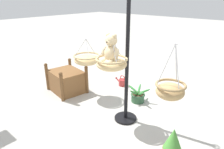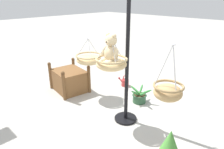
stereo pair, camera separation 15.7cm
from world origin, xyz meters
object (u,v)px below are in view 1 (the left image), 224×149
wooden_planter_box (67,80)px  potted_plant_tall_leafy (172,146)px  display_pole_central (126,82)px  hanging_basket_with_teddy (112,63)px  teddy_bear (111,51)px  hanging_basket_left_high (170,90)px  potted_plant_flowering_red (138,96)px  hanging_basket_right_low (87,59)px  watering_can (122,82)px

wooden_planter_box → potted_plant_tall_leafy: size_ratio=1.63×
display_pole_central → potted_plant_tall_leafy: display_pole_central is taller
potted_plant_tall_leafy → wooden_planter_box: bearing=-9.4°
display_pole_central → hanging_basket_with_teddy: 0.50m
display_pole_central → teddy_bear: size_ratio=4.87×
hanging_basket_left_high → wooden_planter_box: size_ratio=0.79×
wooden_planter_box → potted_plant_flowering_red: size_ratio=1.90×
hanging_basket_with_teddy → wooden_planter_box: bearing=-8.9°
hanging_basket_with_teddy → hanging_basket_right_low: size_ratio=0.93×
potted_plant_tall_leafy → watering_can: bearing=-37.1°
wooden_planter_box → potted_plant_flowering_red: wooden_planter_box is taller
hanging_basket_with_teddy → potted_plant_flowering_red: bearing=-85.9°
teddy_bear → potted_plant_flowering_red: teddy_bear is taller
hanging_basket_with_teddy → watering_can: bearing=-58.2°
teddy_bear → watering_can: 2.21m
hanging_basket_left_high → hanging_basket_right_low: hanging_basket_left_high is taller
display_pole_central → potted_plant_tall_leafy: size_ratio=4.10×
display_pole_central → hanging_basket_left_high: 1.08m
potted_plant_flowering_red → potted_plant_tall_leafy: size_ratio=0.86×
hanging_basket_right_low → display_pole_central: bearing=171.3°
teddy_bear → hanging_basket_right_low: teddy_bear is taller
hanging_basket_left_high → potted_plant_flowering_red: hanging_basket_left_high is taller
teddy_bear → hanging_basket_right_low: (1.16, -0.47, -0.50)m
wooden_planter_box → potted_plant_tall_leafy: bearing=170.6°
potted_plant_tall_leafy → watering_can: (2.27, -1.72, -0.22)m
hanging_basket_left_high → potted_plant_tall_leafy: 0.80m
hanging_basket_right_low → potted_plant_flowering_red: bearing=-152.8°
display_pole_central → watering_can: size_ratio=7.25×
hanging_basket_left_high → wooden_planter_box: hanging_basket_left_high is taller
teddy_bear → wooden_planter_box: bearing=-9.6°
display_pole_central → hanging_basket_left_high: size_ratio=3.17×
hanging_basket_with_teddy → hanging_basket_right_low: bearing=-21.2°
display_pole_central → hanging_basket_with_teddy: (0.15, 0.25, 0.41)m
hanging_basket_with_teddy → potted_plant_flowering_red: size_ratio=1.07×
hanging_basket_with_teddy → teddy_bear: bearing=90.0°
hanging_basket_with_teddy → teddy_bear: (-0.00, 0.02, 0.23)m
hanging_basket_left_high → teddy_bear: bearing=-1.9°
teddy_bear → wooden_planter_box: size_ratio=0.52×
teddy_bear → hanging_basket_left_high: size_ratio=0.65×
hanging_basket_right_low → watering_can: bearing=-103.5°
teddy_bear → potted_plant_tall_leafy: teddy_bear is taller
teddy_bear → hanging_basket_left_high: hanging_basket_left_high is taller
hanging_basket_right_low → potted_plant_tall_leafy: hanging_basket_right_low is taller
display_pole_central → hanging_basket_left_high: (-1.00, 0.31, 0.27)m
hanging_basket_with_teddy → potted_plant_tall_leafy: bearing=169.9°
teddy_bear → wooden_planter_box: teddy_bear is taller
watering_can → potted_plant_tall_leafy: bearing=142.9°
wooden_planter_box → potted_plant_tall_leafy: (-3.13, 0.52, 0.02)m
potted_plant_tall_leafy → hanging_basket_left_high: bearing=-41.1°
watering_can → potted_plant_flowering_red: bearing=150.9°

